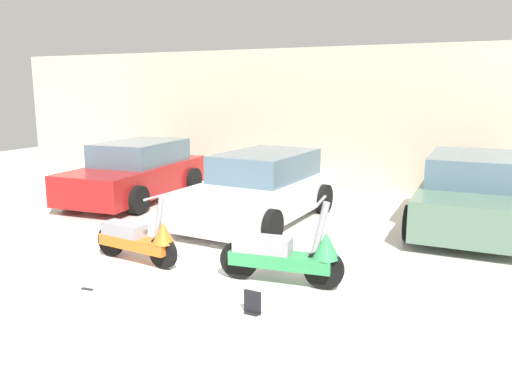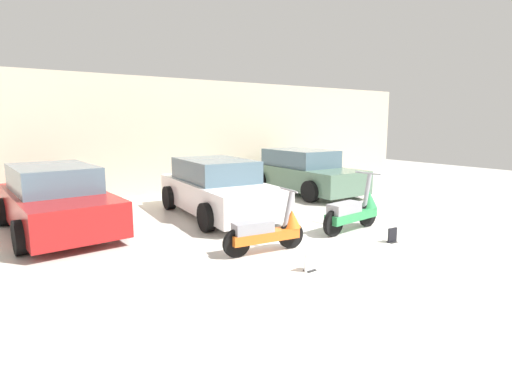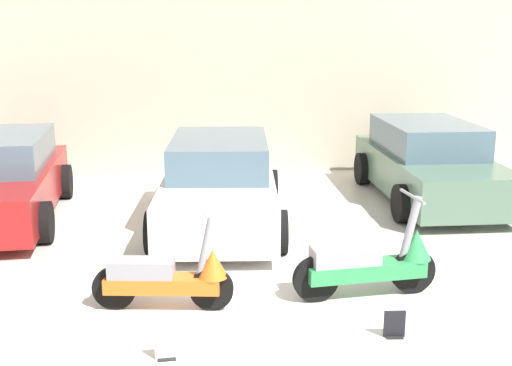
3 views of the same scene
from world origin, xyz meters
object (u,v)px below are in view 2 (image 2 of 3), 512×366
at_px(scooter_front_right, 354,211).
at_px(car_rear_center, 218,188).
at_px(car_rear_right, 304,172).
at_px(placard_near_right_scooter, 392,236).
at_px(car_rear_left, 56,200).
at_px(scooter_front_left, 268,231).
at_px(placard_near_left_scooter, 310,263).

relative_size(scooter_front_right, car_rear_center, 0.42).
distance_m(car_rear_right, placard_near_right_scooter, 5.16).
distance_m(car_rear_center, placard_near_right_scooter, 3.96).
distance_m(car_rear_left, car_rear_right, 6.79).
bearing_deg(car_rear_left, scooter_front_left, 33.70).
height_order(scooter_front_right, car_rear_center, car_rear_center).
height_order(car_rear_right, placard_near_right_scooter, car_rear_right).
distance_m(car_rear_center, placard_near_left_scooter, 3.92).
bearing_deg(scooter_front_left, placard_near_left_scooter, -82.88).
distance_m(scooter_front_left, scooter_front_right, 2.16).
height_order(scooter_front_right, car_rear_left, car_rear_left).
xyz_separation_m(scooter_front_left, placard_near_right_scooter, (2.12, -0.82, -0.25)).
bearing_deg(car_rear_right, scooter_front_right, -27.45).
relative_size(scooter_front_right, placard_near_right_scooter, 6.14).
xyz_separation_m(scooter_front_right, car_rear_right, (2.01, 3.78, 0.22)).
bearing_deg(car_rear_right, scooter_front_left, -46.39).
height_order(scooter_front_left, car_rear_center, car_rear_center).
distance_m(car_rear_right, placard_near_left_scooter, 6.45).
height_order(scooter_front_right, car_rear_right, car_rear_right).
bearing_deg(scooter_front_left, scooter_front_right, 9.87).
relative_size(car_rear_left, placard_near_left_scooter, 14.70).
xyz_separation_m(car_rear_center, car_rear_right, (3.52, 1.06, 0.01)).
xyz_separation_m(scooter_front_left, car_rear_center, (0.65, 2.82, 0.24)).
bearing_deg(placard_near_left_scooter, car_rear_center, 80.43).
height_order(car_rear_left, car_rear_right, car_rear_right).
xyz_separation_m(car_rear_left, car_rear_center, (3.26, -0.59, -0.00)).
height_order(car_rear_center, placard_near_left_scooter, car_rear_center).
height_order(scooter_front_left, placard_near_left_scooter, scooter_front_left).
height_order(scooter_front_left, scooter_front_right, scooter_front_right).
bearing_deg(scooter_front_right, car_rear_center, 113.07).
height_order(scooter_front_right, placard_near_right_scooter, scooter_front_right).
relative_size(scooter_front_left, placard_near_left_scooter, 5.59).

